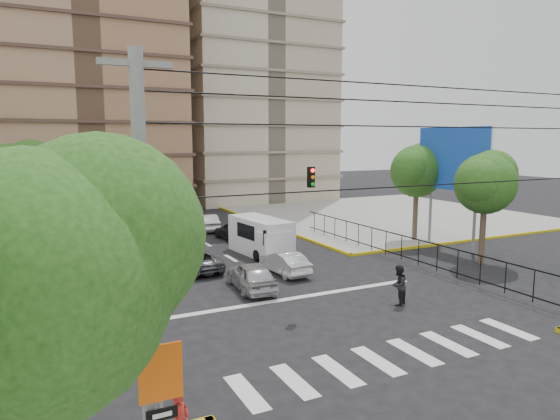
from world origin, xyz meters
TOP-DOWN VIEW (x-y plane):
  - ground at (0.00, 0.00)m, footprint 160.00×160.00m
  - sidewalk_ne at (20.00, 20.00)m, footprint 26.00×26.00m
  - crosswalk_stripes at (0.00, -6.00)m, footprint 12.00×2.40m
  - stop_line at (0.00, 1.20)m, footprint 13.00×0.40m
  - tower_beige at (14.00, 40.00)m, footprint 17.00×16.00m
  - park_fence at (9.00, 4.50)m, footprint 0.10×22.50m
  - billboard at (14.45, 6.00)m, footprint 0.36×6.20m
  - tree_sw_near at (-10.90, -9.99)m, footprint 5.63×4.60m
  - tree_park_a at (13.08, 2.01)m, footprint 4.41×3.60m
  - tree_park_c at (14.09, 9.01)m, footprint 4.65×3.80m
  - tree_tudor at (-11.90, 16.01)m, footprint 5.39×4.40m
  - traffic_light_nw at (-7.80, 7.80)m, footprint 0.28×0.22m
  - traffic_light_hanging at (0.00, -2.04)m, footprint 18.00×9.12m
  - utility_pole_sw at (-9.00, -9.00)m, footprint 1.40×0.28m
  - district_sign at (-8.80, -9.24)m, footprint 0.90×0.12m
  - van_right_lane at (2.16, 9.95)m, footprint 2.60×5.45m
  - van_left_lane at (-1.84, 18.99)m, footprint 1.96×4.63m
  - car_silver_front_left at (-1.43, 3.33)m, footprint 2.03×4.29m
  - car_white_front_right at (1.40, 5.26)m, footprint 1.49×3.87m
  - car_grey_mid_left at (-2.88, 8.15)m, footprint 2.36×4.60m
  - car_silver_rear_left at (-2.75, 14.24)m, footprint 2.46×4.73m
  - car_darkgrey_mid_right at (2.23, 15.34)m, footprint 1.96×4.16m
  - car_white_rear_right at (1.66, 19.92)m, footprint 1.90×4.27m
  - pedestrian_crosswalk at (3.60, -1.73)m, footprint 1.12×1.04m

SIDE VIEW (x-z plane):
  - ground at x=0.00m, z-range 0.00..0.00m
  - park_fence at x=9.00m, z-range -0.83..0.83m
  - crosswalk_stripes at x=0.00m, z-range 0.00..0.01m
  - stop_line at x=0.00m, z-range 0.00..0.01m
  - sidewalk_ne at x=20.00m, z-range 0.00..0.15m
  - car_grey_mid_left at x=-2.88m, z-range 0.00..1.24m
  - car_white_front_right at x=1.40m, z-range 0.00..1.26m
  - car_silver_rear_left at x=-2.75m, z-range 0.00..1.31m
  - car_white_rear_right at x=1.66m, z-range 0.00..1.36m
  - car_darkgrey_mid_right at x=2.23m, z-range 0.00..1.37m
  - car_silver_front_left at x=-1.43m, z-range 0.00..1.42m
  - pedestrian_crosswalk at x=3.60m, z-range 0.00..1.84m
  - van_left_lane at x=-1.84m, z-range -0.03..2.05m
  - van_right_lane at x=2.16m, z-range -0.03..2.34m
  - district_sign at x=-8.80m, z-range 0.85..4.05m
  - traffic_light_nw at x=-7.80m, z-range 0.91..5.31m
  - utility_pole_sw at x=-9.00m, z-range 0.27..9.27m
  - tree_park_a at x=13.08m, z-range 1.60..8.42m
  - tree_tudor at x=-11.90m, z-range 1.50..8.93m
  - tree_sw_near at x=-10.90m, z-range 1.48..9.06m
  - tree_park_c at x=14.09m, z-range 1.71..8.96m
  - traffic_light_hanging at x=0.00m, z-range 5.44..6.36m
  - billboard at x=14.45m, z-range 1.95..10.05m
  - tower_beige at x=14.00m, z-range 0.00..48.00m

